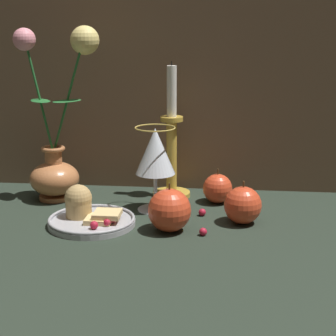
{
  "coord_description": "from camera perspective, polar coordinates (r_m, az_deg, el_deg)",
  "views": [
    {
      "loc": [
        0.21,
        -1.07,
        0.39
      ],
      "look_at": [
        0.09,
        0.03,
        0.1
      ],
      "focal_mm": 60.0,
      "sensor_mm": 36.0,
      "label": 1
    }
  ],
  "objects": [
    {
      "name": "ground_plane",
      "position": [
        1.16,
        -4.78,
        -5.01
      ],
      "size": [
        2.4,
        2.4,
        0.0
      ],
      "primitive_type": "plane",
      "color": "#232D23",
      "rests_on": "ground"
    },
    {
      "name": "vase",
      "position": [
        1.26,
        -11.21,
        2.44
      ],
      "size": [
        0.18,
        0.11,
        0.38
      ],
      "color": "#B77042",
      "rests_on": "ground_plane"
    },
    {
      "name": "plate_with_pastries",
      "position": [
        1.12,
        -8.09,
        -4.68
      ],
      "size": [
        0.17,
        0.17,
        0.08
      ],
      "color": "#A3A3A8",
      "rests_on": "ground_plane"
    },
    {
      "name": "wine_glass",
      "position": [
        1.16,
        -1.3,
        1.41
      ],
      "size": [
        0.08,
        0.08,
        0.18
      ],
      "color": "silver",
      "rests_on": "ground_plane"
    },
    {
      "name": "candlestick",
      "position": [
        1.26,
        0.37,
        1.79
      ],
      "size": [
        0.09,
        0.09,
        0.31
      ],
      "color": "gold",
      "rests_on": "ground_plane"
    },
    {
      "name": "apple_beside_vase",
      "position": [
        1.24,
        5.06,
        -2.09
      ],
      "size": [
        0.06,
        0.06,
        0.08
      ],
      "color": "#D14223",
      "rests_on": "ground_plane"
    },
    {
      "name": "apple_near_glass",
      "position": [
        1.12,
        7.61,
        -3.76
      ],
      "size": [
        0.07,
        0.07,
        0.09
      ],
      "color": "#D14223",
      "rests_on": "ground_plane"
    },
    {
      "name": "apple_at_table_edge",
      "position": [
        1.07,
        0.15,
        -4.32
      ],
      "size": [
        0.08,
        0.08,
        0.09
      ],
      "color": "#D14223",
      "rests_on": "ground_plane"
    },
    {
      "name": "berry_near_plate",
      "position": [
        1.16,
        3.49,
        -4.51
      ],
      "size": [
        0.02,
        0.02,
        0.02
      ],
      "primitive_type": "sphere",
      "color": "#AD192D",
      "rests_on": "ground_plane"
    },
    {
      "name": "berry_front_center",
      "position": [
        1.06,
        3.59,
        -6.48
      ],
      "size": [
        0.01,
        0.01,
        0.01
      ],
      "primitive_type": "sphere",
      "color": "#AD192D",
      "rests_on": "ground_plane"
    },
    {
      "name": "berry_by_glass_stem",
      "position": [
        1.14,
        1.37,
        -4.67
      ],
      "size": [
        0.02,
        0.02,
        0.02
      ],
      "primitive_type": "sphere",
      "color": "#AD192D",
      "rests_on": "ground_plane"
    }
  ]
}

